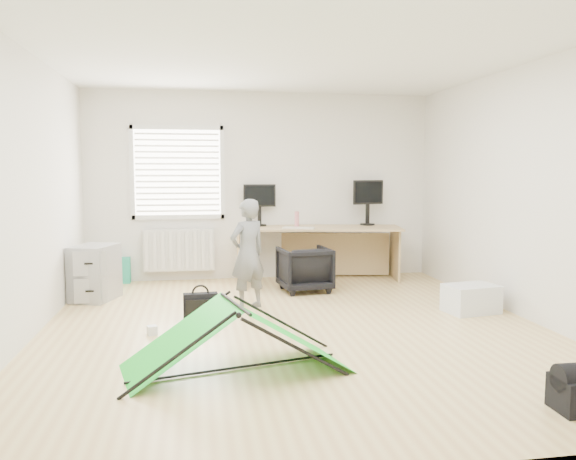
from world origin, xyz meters
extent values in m
plane|color=#D7B672|center=(0.00, 0.00, 0.00)|extent=(5.50, 5.50, 0.00)
cube|color=silver|center=(0.00, 2.75, 1.35)|extent=(5.00, 0.02, 2.70)
cube|color=silver|center=(-1.20, 2.71, 1.55)|extent=(1.20, 0.06, 1.20)
cube|color=silver|center=(-1.20, 2.67, 0.45)|extent=(1.00, 0.12, 0.60)
cube|color=tan|center=(0.78, 2.34, 0.39)|extent=(2.38, 1.09, 0.78)
cube|color=#9A9B9F|center=(-2.19, 1.63, 0.34)|extent=(0.60, 0.69, 0.67)
cube|color=black|center=(-0.05, 2.62, 1.00)|extent=(0.46, 0.11, 0.44)
cube|color=black|center=(1.53, 2.50, 1.02)|extent=(0.51, 0.26, 0.48)
cube|color=beige|center=(0.44, 2.16, 0.79)|extent=(0.46, 0.30, 0.02)
cylinder|color=#C16C74|center=(0.44, 2.31, 0.89)|extent=(0.07, 0.07, 0.23)
imported|color=black|center=(0.44, 1.70, 0.29)|extent=(0.70, 0.71, 0.59)
imported|color=slate|center=(-0.38, 0.91, 0.63)|extent=(0.55, 0.49, 1.26)
cube|color=silver|center=(2.05, 0.30, 0.15)|extent=(0.61, 0.47, 0.31)
cube|color=#22A27F|center=(-2.04, 2.63, 0.18)|extent=(0.31, 0.14, 0.37)
cube|color=black|center=(-0.93, 0.54, 0.14)|extent=(0.37, 0.13, 0.27)
cube|color=silver|center=(-1.39, -0.01, 0.04)|extent=(0.11, 0.11, 0.09)
camera|label=1|loc=(-0.96, -5.41, 1.57)|focal=35.00mm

